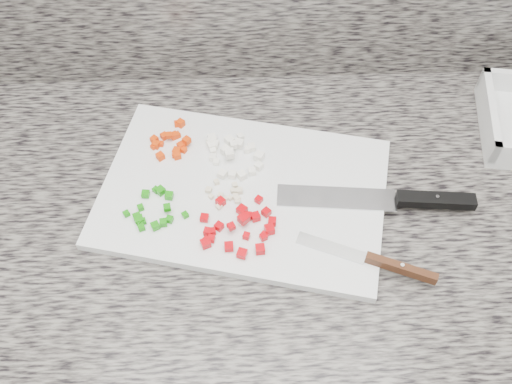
% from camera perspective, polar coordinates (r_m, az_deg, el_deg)
% --- Properties ---
extents(cabinet, '(3.92, 0.62, 0.86)m').
position_cam_1_polar(cabinet, '(1.33, 0.26, -12.62)').
color(cabinet, silver).
rests_on(cabinet, ground).
extents(countertop, '(3.96, 0.64, 0.04)m').
position_cam_1_polar(countertop, '(0.94, 0.37, -1.64)').
color(countertop, '#69645C').
rests_on(countertop, cabinet).
extents(cutting_board, '(0.51, 0.40, 0.01)m').
position_cam_1_polar(cutting_board, '(0.92, -1.29, -0.04)').
color(cutting_board, white).
rests_on(cutting_board, countertop).
extents(carrot_pile, '(0.07, 0.09, 0.02)m').
position_cam_1_polar(carrot_pile, '(0.98, -8.42, 4.94)').
color(carrot_pile, red).
rests_on(carrot_pile, cutting_board).
extents(onion_pile, '(0.10, 0.10, 0.02)m').
position_cam_1_polar(onion_pile, '(0.95, -2.53, 3.99)').
color(onion_pile, white).
rests_on(onion_pile, cutting_board).
extents(green_pepper_pile, '(0.10, 0.08, 0.02)m').
position_cam_1_polar(green_pepper_pile, '(0.90, -10.28, -1.87)').
color(green_pepper_pile, '#16810B').
rests_on(green_pepper_pile, cutting_board).
extents(red_pepper_pile, '(0.12, 0.11, 0.02)m').
position_cam_1_polar(red_pepper_pile, '(0.87, -1.68, -3.58)').
color(red_pepper_pile, '#BF020A').
rests_on(red_pepper_pile, cutting_board).
extents(garlic_pile, '(0.06, 0.06, 0.01)m').
position_cam_1_polar(garlic_pile, '(0.91, -2.81, -0.18)').
color(garlic_pile, beige).
rests_on(garlic_pile, cutting_board).
extents(chef_knife, '(0.31, 0.06, 0.02)m').
position_cam_1_polar(chef_knife, '(0.92, 14.35, -0.72)').
color(chef_knife, silver).
rests_on(chef_knife, cutting_board).
extents(paring_knife, '(0.20, 0.10, 0.02)m').
position_cam_1_polar(paring_knife, '(0.86, 12.57, -6.93)').
color(paring_knife, silver).
rests_on(paring_knife, cutting_board).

